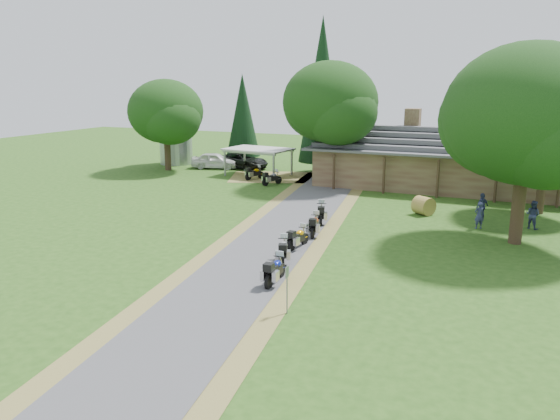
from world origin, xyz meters
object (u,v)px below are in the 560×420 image
at_px(carport, 258,162).
at_px(car_dark_suv, 243,157).
at_px(lodge, 446,157).
at_px(motorcycle_carport_a, 255,172).
at_px(motorcycle_row_c, 298,237).
at_px(motorcycle_row_e, 321,212).
at_px(silo, 175,131).
at_px(motorcycle_row_d, 315,224).
at_px(motorcycle_row_b, 284,249).
at_px(motorcycle_row_a, 275,269).
at_px(hay_bale, 424,206).
at_px(motorcycle_carport_b, 272,177).
at_px(car_white_sedan, 215,159).

height_order(carport, car_dark_suv, carport).
height_order(lodge, carport, lodge).
bearing_deg(motorcycle_carport_a, motorcycle_row_c, -121.62).
bearing_deg(motorcycle_carport_a, motorcycle_row_e, -112.93).
bearing_deg(silo, car_dark_suv, 0.53).
xyz_separation_m(silo, motorcycle_row_d, (22.31, -19.73, -2.75)).
distance_m(motorcycle_row_b, motorcycle_carport_a, 22.39).
bearing_deg(motorcycle_carport_a, motorcycle_row_b, -124.45).
distance_m(lodge, motorcycle_row_a, 25.58).
bearing_deg(motorcycle_row_a, carport, 25.01).
relative_size(carport, car_dark_suv, 0.98).
bearing_deg(motorcycle_row_c, motorcycle_row_a, -160.80).
relative_size(car_dark_suv, motorcycle_row_a, 3.17).
bearing_deg(hay_bale, motorcycle_carport_b, 157.25).
bearing_deg(hay_bale, lodge, 89.51).
distance_m(silo, hay_bale, 29.99).
height_order(lodge, motorcycle_row_d, lodge).
bearing_deg(carport, motorcycle_row_a, -56.33).
xyz_separation_m(lodge, motorcycle_carport_b, (-13.30, -4.67, -1.82)).
xyz_separation_m(lodge, motorcycle_row_d, (-4.94, -17.54, -1.81)).
xyz_separation_m(lodge, motorcycle_row_c, (-4.92, -20.14, -1.85)).
relative_size(silo, motorcycle_row_a, 3.67).
bearing_deg(car_dark_suv, motorcycle_row_a, -137.04).
bearing_deg(motorcycle_carport_a, carport, 42.48).
height_order(motorcycle_carport_a, hay_bale, motorcycle_carport_a).
xyz_separation_m(lodge, hay_bale, (-0.09, -10.21, -1.86)).
distance_m(lodge, motorcycle_row_d, 18.31).
bearing_deg(carport, car_white_sedan, 167.43).
bearing_deg(motorcycle_row_b, car_white_sedan, 16.41).
xyz_separation_m(motorcycle_row_d, hay_bale, (4.85, 7.33, -0.05)).
bearing_deg(car_white_sedan, car_dark_suv, -77.08).
bearing_deg(motorcycle_carport_b, motorcycle_row_d, -122.54).
relative_size(motorcycle_row_b, motorcycle_carport_b, 0.99).
bearing_deg(motorcycle_carport_b, hay_bale, -88.31).
relative_size(car_dark_suv, motorcycle_row_d, 3.14).
bearing_deg(motorcycle_carport_b, car_white_sedan, 81.17).
xyz_separation_m(lodge, carport, (-16.30, -0.98, -1.21)).
bearing_deg(motorcycle_row_c, carport, 39.48).
bearing_deg(car_white_sedan, motorcycle_row_c, -156.10).
bearing_deg(motorcycle_row_a, car_white_sedan, 32.49).
relative_size(silo, motorcycle_row_b, 3.72).
xyz_separation_m(car_dark_suv, motorcycle_carport_b, (6.26, -6.93, -0.49)).
distance_m(lodge, silo, 27.35).
bearing_deg(lodge, silo, 175.42).
xyz_separation_m(motorcycle_row_e, motorcycle_carport_a, (-10.22, 11.82, -0.05)).
bearing_deg(lodge, motorcycle_carport_b, -160.63).
bearing_deg(lodge, motorcycle_row_c, -103.72).
bearing_deg(silo, carport, -16.11).
height_order(car_white_sedan, motorcycle_carport_b, car_white_sedan).
distance_m(motorcycle_row_a, motorcycle_row_d, 7.72).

